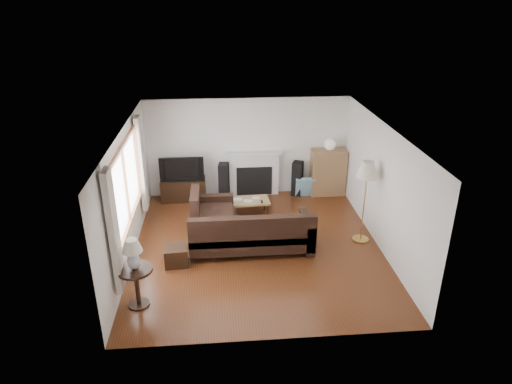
{
  "coord_description": "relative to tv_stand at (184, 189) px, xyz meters",
  "views": [
    {
      "loc": [
        -0.72,
        -8.12,
        4.86
      ],
      "look_at": [
        0.0,
        0.3,
        1.1
      ],
      "focal_mm": 32.0,
      "sensor_mm": 36.0,
      "label": 1
    }
  ],
  "objects": [
    {
      "name": "footstool",
      "position": [
        0.03,
        -2.98,
        -0.09
      ],
      "size": [
        0.47,
        0.47,
        0.37
      ],
      "primitive_type": "cube",
      "rotation": [
        0.0,
        0.0,
        0.06
      ],
      "color": "black",
      "rests_on": "ground"
    },
    {
      "name": "television",
      "position": [
        0.0,
        0.0,
        0.58
      ],
      "size": [
        1.07,
        0.14,
        0.62
      ],
      "primitive_type": "imported",
      "color": "black",
      "rests_on": "tv_stand"
    },
    {
      "name": "side_table",
      "position": [
        -0.51,
        -4.2,
        0.09
      ],
      "size": [
        0.58,
        0.58,
        0.72
      ],
      "primitive_type": "cube",
      "color": "black",
      "rests_on": "ground"
    },
    {
      "name": "coffee_table",
      "position": [
        1.55,
        -1.02,
        -0.08
      ],
      "size": [
        1.03,
        0.61,
        0.39
      ],
      "primitive_type": "cube",
      "rotation": [
        0.0,
        0.0,
        0.07
      ],
      "color": "#9F7E4C",
      "rests_on": "ground"
    },
    {
      "name": "speaker_left",
      "position": [
        1.02,
        0.08,
        0.18
      ],
      "size": [
        0.29,
        0.33,
        0.9
      ],
      "primitive_type": "cube",
      "rotation": [
        0.0,
        0.0,
        -0.15
      ],
      "color": "black",
      "rests_on": "ground"
    },
    {
      "name": "tv_stand",
      "position": [
        0.0,
        0.0,
        0.0
      ],
      "size": [
        1.09,
        0.49,
        0.55
      ],
      "primitive_type": "cube",
      "color": "black",
      "rests_on": "ground"
    },
    {
      "name": "window",
      "position": [
        -0.81,
        -2.67,
        1.28
      ],
      "size": [
        0.12,
        2.74,
        1.54
      ],
      "primitive_type": "cube",
      "color": "brown",
      "rests_on": "room"
    },
    {
      "name": "globe_lamp",
      "position": [
        3.68,
        0.04,
        1.06
      ],
      "size": [
        0.28,
        0.28,
        0.28
      ],
      "primitive_type": "sphere",
      "color": "white",
      "rests_on": "bookshelf"
    },
    {
      "name": "fireplace",
      "position": [
        1.79,
        0.17,
        0.3
      ],
      "size": [
        1.4,
        0.26,
        1.15
      ],
      "primitive_type": "cube",
      "color": "white",
      "rests_on": "room"
    },
    {
      "name": "floor_lamp",
      "position": [
        3.85,
        -2.39,
        0.61
      ],
      "size": [
        0.53,
        0.53,
        1.76
      ],
      "primitive_type": "cube",
      "rotation": [
        0.0,
        0.0,
        0.18
      ],
      "color": "#C29343",
      "rests_on": "ground"
    },
    {
      "name": "speaker_right",
      "position": [
        2.89,
        0.06,
        0.17
      ],
      "size": [
        0.34,
        0.37,
        0.89
      ],
      "primitive_type": "cube",
      "rotation": [
        0.0,
        0.0,
        -0.4
      ],
      "color": "black",
      "rests_on": "ground"
    },
    {
      "name": "curtain_near",
      "position": [
        -0.76,
        -4.19,
        1.13
      ],
      "size": [
        0.1,
        0.35,
        2.1
      ],
      "primitive_type": "cube",
      "color": "beige",
      "rests_on": "room"
    },
    {
      "name": "sectional_sofa",
      "position": [
        1.51,
        -2.58,
        0.16
      ],
      "size": [
        2.67,
        1.95,
        0.86
      ],
      "primitive_type": "cube",
      "color": "black",
      "rests_on": "ground"
    },
    {
      "name": "room",
      "position": [
        1.64,
        -2.47,
        0.98
      ],
      "size": [
        5.1,
        5.6,
        2.54
      ],
      "color": "#542812",
      "rests_on": "ground"
    },
    {
      "name": "curtain_far",
      "position": [
        -0.76,
        -1.15,
        1.13
      ],
      "size": [
        0.1,
        0.35,
        2.1
      ],
      "primitive_type": "cube",
      "color": "beige",
      "rests_on": "room"
    },
    {
      "name": "bookshelf",
      "position": [
        3.68,
        0.04,
        0.32
      ],
      "size": [
        0.87,
        0.41,
        1.2
      ],
      "primitive_type": "cube",
      "color": "olive",
      "rests_on": "ground"
    },
    {
      "name": "table_lamp",
      "position": [
        -0.51,
        -4.2,
        0.71
      ],
      "size": [
        0.33,
        0.33,
        0.53
      ],
      "primitive_type": "cube",
      "color": "silver",
      "rests_on": "side_table"
    }
  ]
}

